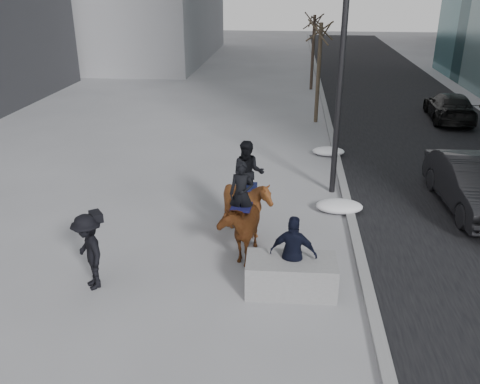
# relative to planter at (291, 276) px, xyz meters

# --- Properties ---
(ground) EXTENTS (120.00, 120.00, 0.00)m
(ground) POSITION_rel_planter_xyz_m (-1.31, 0.74, -0.39)
(ground) COLOR gray
(ground) RESTS_ON ground
(road) EXTENTS (8.00, 90.00, 0.01)m
(road) POSITION_rel_planter_xyz_m (5.69, 10.74, -0.39)
(road) COLOR black
(road) RESTS_ON ground
(curb) EXTENTS (0.25, 90.00, 0.12)m
(curb) POSITION_rel_planter_xyz_m (1.69, 10.74, -0.33)
(curb) COLOR gray
(curb) RESTS_ON ground
(planter) EXTENTS (1.98, 1.03, 0.78)m
(planter) POSITION_rel_planter_xyz_m (0.00, 0.00, 0.00)
(planter) COLOR gray
(planter) RESTS_ON ground
(car_near) EXTENTS (1.87, 4.75, 1.54)m
(car_near) POSITION_rel_planter_xyz_m (5.30, 4.89, 0.38)
(car_near) COLOR black
(car_near) RESTS_ON ground
(car_far) EXTENTS (2.18, 4.69, 1.33)m
(car_far) POSITION_rel_planter_xyz_m (7.50, 15.46, 0.27)
(car_far) COLOR black
(car_far) RESTS_ON ground
(tree_near) EXTENTS (1.20, 1.20, 5.06)m
(tree_near) POSITION_rel_planter_xyz_m (1.09, 14.53, 2.14)
(tree_near) COLOR #3D2D24
(tree_near) RESTS_ON ground
(tree_far) EXTENTS (1.20, 1.20, 4.88)m
(tree_far) POSITION_rel_planter_xyz_m (1.09, 22.38, 2.05)
(tree_far) COLOR #32281E
(tree_far) RESTS_ON ground
(mounted_left) EXTENTS (0.97, 1.90, 2.38)m
(mounted_left) POSITION_rel_planter_xyz_m (-1.24, 1.54, 0.50)
(mounted_left) COLOR #522410
(mounted_left) RESTS_ON ground
(mounted_right) EXTENTS (1.42, 1.58, 2.56)m
(mounted_right) POSITION_rel_planter_xyz_m (-1.18, 2.61, 0.64)
(mounted_right) COLOR #492C0E
(mounted_right) RESTS_ON ground
(feeder) EXTENTS (1.09, 0.94, 1.75)m
(feeder) POSITION_rel_planter_xyz_m (0.04, 0.10, 0.49)
(feeder) COLOR black
(feeder) RESTS_ON ground
(camera_crew) EXTENTS (1.21, 1.30, 1.75)m
(camera_crew) POSITION_rel_planter_xyz_m (-4.39, -0.26, 0.50)
(camera_crew) COLOR black
(camera_crew) RESTS_ON ground
(lamppost) EXTENTS (0.25, 0.80, 9.09)m
(lamppost) POSITION_rel_planter_xyz_m (1.29, 5.82, 4.60)
(lamppost) COLOR black
(lamppost) RESTS_ON ground
(snow_piles) EXTENTS (1.38, 6.06, 0.35)m
(snow_piles) POSITION_rel_planter_xyz_m (1.39, 6.49, -0.22)
(snow_piles) COLOR silver
(snow_piles) RESTS_ON ground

